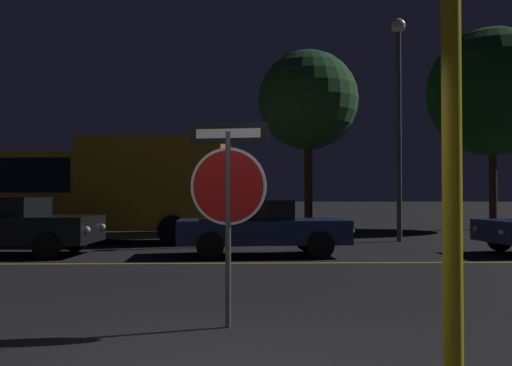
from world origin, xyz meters
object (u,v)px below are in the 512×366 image
Objects in this scene: passing_car_3 at (261,227)px; street_lamp at (399,99)px; delivery_truck at (111,186)px; tree_0 at (308,101)px; passing_car_2 at (10,226)px; yellow_pole_right at (452,149)px; tree_2 at (492,92)px; stop_sign at (228,185)px.

street_lamp is (4.37, 3.92, 3.71)m from passing_car_3.
tree_0 reaches higher than delivery_truck.
street_lamp is (10.29, 3.65, 3.67)m from passing_car_2.
passing_car_2 is at bearing -95.28° from passing_car_3.
tree_2 reaches higher than yellow_pole_right.
street_lamp is at bearing 129.16° from passing_car_3.
delivery_truck is 0.82× the size of tree_2.
yellow_pole_right reaches higher than passing_car_3.
street_lamp reaches higher than passing_car_3.
delivery_truck is 16.11m from tree_2.
stop_sign is at bearing -99.98° from tree_0.
passing_car_3 is at bearing 96.28° from stop_sign.
tree_2 is at bearing 124.29° from passing_car_2.
passing_car_2 is 12.68m from tree_0.
street_lamp reaches higher than yellow_pole_right.
passing_car_3 is 0.49× the size of tree_2.
passing_car_2 is (-7.02, 9.28, -1.06)m from yellow_pole_right.
tree_2 is at bearing -63.38° from delivery_truck.
tree_0 is (1.10, 17.95, 3.38)m from yellow_pole_right.
delivery_truck is (1.52, 3.78, 1.01)m from passing_car_2.
stop_sign is 0.32× the size of street_lamp.
tree_2 is (10.66, 17.22, 4.20)m from stop_sign.
stop_sign reaches higher than passing_car_2.
street_lamp is at bearing -132.98° from tree_2.
tree_0 is (6.61, 4.88, 3.44)m from delivery_truck.
tree_0 reaches higher than stop_sign.
passing_car_2 is at bearing -160.45° from street_lamp.
passing_car_3 is 0.59× the size of delivery_truck.
tree_2 is (8.92, 19.00, 3.95)m from yellow_pole_right.
yellow_pole_right is (1.74, -1.79, 0.25)m from stop_sign.
yellow_pole_right is 0.51× the size of delivery_truck.
tree_2 reaches higher than tree_0.
passing_car_2 is at bearing 127.09° from yellow_pole_right.
passing_car_3 is at bearing -138.13° from street_lamp.
yellow_pole_right is 11.69m from passing_car_2.
stop_sign is 20.68m from tree_2.
stop_sign is 0.53× the size of passing_car_2.
yellow_pole_right is 21.36m from tree_2.
stop_sign is at bearing -157.32° from delivery_truck.
tree_0 is (2.20, 8.93, 4.48)m from passing_car_3.
tree_2 is (5.65, 6.07, 1.34)m from street_lamp.
street_lamp reaches higher than passing_car_2.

